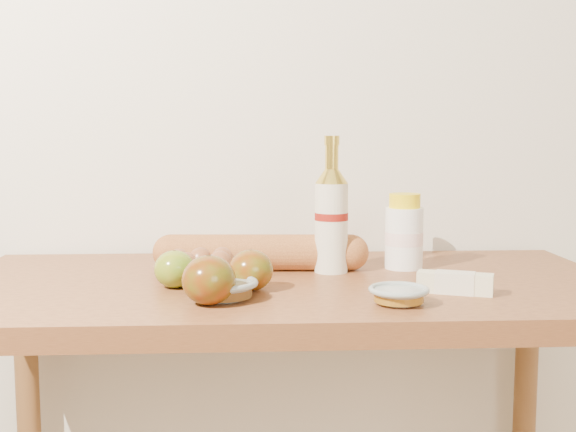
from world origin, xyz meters
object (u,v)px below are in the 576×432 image
object	(u,v)px
egg_bowl	(202,268)
baguette	(261,252)
table	(287,346)
bourbon_bottle	(331,217)
cream_bottle	(404,234)

from	to	relation	value
egg_bowl	baguette	bearing A→B (deg)	42.31
egg_bowl	baguette	distance (m)	0.15
table	baguette	size ratio (longest dim) A/B	2.85
table	bourbon_bottle	xyz separation A→B (m)	(0.09, 0.07, 0.23)
cream_bottle	egg_bowl	xyz separation A→B (m)	(-0.39, -0.10, -0.04)
cream_bottle	table	bearing A→B (deg)	-139.14
table	cream_bottle	size ratio (longest dim) A/B	8.16
cream_bottle	egg_bowl	world-z (taller)	cream_bottle
bourbon_bottle	baguette	size ratio (longest dim) A/B	0.62
cream_bottle	egg_bowl	distance (m)	0.40
table	bourbon_bottle	distance (m)	0.25
table	egg_bowl	distance (m)	0.21
egg_bowl	baguette	world-z (taller)	baguette
egg_bowl	table	bearing A→B (deg)	1.28
table	cream_bottle	xyz separation A→B (m)	(0.23, 0.10, 0.19)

